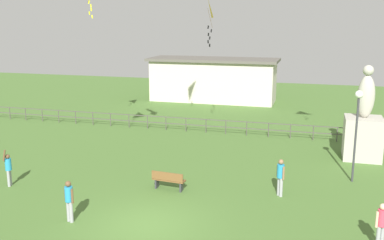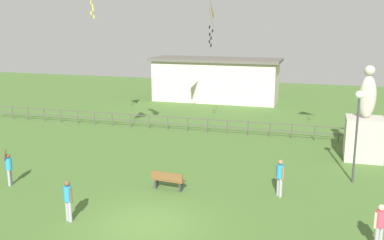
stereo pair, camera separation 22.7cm
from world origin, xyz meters
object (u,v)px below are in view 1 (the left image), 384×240
(person_2, at_px, (280,175))
(person_3, at_px, (69,198))
(statue_monument, at_px, (363,131))
(lamppost, at_px, (357,116))
(person_1, at_px, (8,167))
(park_bench, at_px, (168,180))
(person_0, at_px, (381,223))
(kite_0, at_px, (208,10))

(person_2, height_order, person_3, person_2)
(statue_monument, bearing_deg, lamppost, -100.18)
(person_1, bearing_deg, statue_monument, 29.07)
(park_bench, bearing_deg, person_2, 7.38)
(park_bench, distance_m, person_1, 7.30)
(person_1, distance_m, person_3, 5.26)
(person_0, relative_size, person_1, 0.89)
(statue_monument, height_order, person_1, statue_monument)
(lamppost, bearing_deg, kite_0, 144.97)
(park_bench, height_order, person_2, person_2)
(lamppost, height_order, person_0, lamppost)
(lamppost, xyz_separation_m, park_bench, (-7.97, -3.32, -2.69))
(person_1, relative_size, kite_0, 0.61)
(lamppost, bearing_deg, person_3, -144.92)
(lamppost, relative_size, person_0, 2.74)
(park_bench, relative_size, person_3, 0.95)
(statue_monument, relative_size, lamppost, 1.18)
(lamppost, relative_size, person_3, 2.68)
(park_bench, height_order, person_0, person_0)
(person_2, bearing_deg, lamppost, 40.76)
(person_2, relative_size, person_3, 1.02)
(person_0, xyz_separation_m, kite_0, (-8.94, 12.30, 7.10))
(person_3, bearing_deg, lamppost, 35.08)
(lamppost, xyz_separation_m, person_1, (-15.11, -4.84, -2.27))
(statue_monument, relative_size, person_0, 3.24)
(person_2, xyz_separation_m, kite_0, (-5.36, 8.65, 7.06))
(statue_monument, bearing_deg, person_0, -91.45)
(lamppost, height_order, park_bench, lamppost)
(person_3, bearing_deg, person_1, 151.14)
(lamppost, distance_m, park_bench, 9.05)
(person_0, height_order, person_3, person_3)
(statue_monument, distance_m, person_0, 10.33)
(statue_monument, relative_size, person_2, 3.10)
(statue_monument, distance_m, park_bench, 11.38)
(person_0, bearing_deg, person_3, -174.67)
(person_0, bearing_deg, lamppost, 94.05)
(person_3, height_order, kite_0, kite_0)
(kite_0, bearing_deg, person_3, -98.58)
(park_bench, height_order, person_3, person_3)
(person_0, xyz_separation_m, person_1, (-15.56, 1.52, -0.02))
(person_0, bearing_deg, statue_monument, 88.55)
(person_2, bearing_deg, person_3, -147.60)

